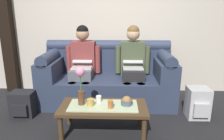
{
  "coord_description": "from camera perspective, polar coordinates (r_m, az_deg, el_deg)",
  "views": [
    {
      "loc": [
        0.18,
        -2.09,
        1.4
      ],
      "look_at": [
        0.08,
        0.88,
        0.59
      ],
      "focal_mm": 33.65,
      "sensor_mm": 36.0,
      "label": 1
    }
  ],
  "objects": [
    {
      "name": "coffee_table",
      "position": [
        2.52,
        -2.39,
        -10.61
      ],
      "size": [
        1.03,
        0.49,
        0.36
      ],
      "color": "#47331E",
      "rests_on": "ground_plane"
    },
    {
      "name": "person_right",
      "position": [
        3.35,
        5.69,
        2.31
      ],
      "size": [
        0.56,
        0.67,
        1.22
      ],
      "color": "#232326",
      "rests_on": "ground_plane"
    },
    {
      "name": "cup_near_right",
      "position": [
        2.47,
        -5.89,
        -8.75
      ],
      "size": [
        0.08,
        0.08,
        0.08
      ],
      "primitive_type": "cylinder",
      "color": "gold",
      "rests_on": "coffee_table"
    },
    {
      "name": "backpack_right",
      "position": [
        3.14,
        22.26,
        -8.31
      ],
      "size": [
        0.29,
        0.31,
        0.42
      ],
      "color": "#B7B7BC",
      "rests_on": "ground_plane"
    },
    {
      "name": "timber_pillar",
      "position": [
        4.16,
        -27.07,
        14.28
      ],
      "size": [
        0.2,
        0.2,
        2.9
      ],
      "primitive_type": "cube",
      "color": "black",
      "rests_on": "ground_plane"
    },
    {
      "name": "couch",
      "position": [
        3.42,
        -1.17,
        -2.27
      ],
      "size": [
        2.06,
        0.88,
        0.96
      ],
      "color": "#2D3851",
      "rests_on": "ground_plane"
    },
    {
      "name": "ground_plane",
      "position": [
        2.53,
        -2.61,
        -18.53
      ],
      "size": [
        14.0,
        14.0,
        0.0
      ],
      "primitive_type": "plane",
      "color": "black"
    },
    {
      "name": "cup_near_left",
      "position": [
        2.41,
        -0.41,
        -9.31
      ],
      "size": [
        0.06,
        0.06,
        0.09
      ],
      "primitive_type": "cylinder",
      "color": "#B26633",
      "rests_on": "coffee_table"
    },
    {
      "name": "cup_far_center",
      "position": [
        2.57,
        -3.63,
        -7.82
      ],
      "size": [
        0.07,
        0.07,
        0.08
      ],
      "primitive_type": "cylinder",
      "color": "white",
      "rests_on": "coffee_table"
    },
    {
      "name": "snack_bowl",
      "position": [
        2.5,
        4.01,
        -8.51
      ],
      "size": [
        0.14,
        0.14,
        0.11
      ],
      "color": "#4C5666",
      "rests_on": "coffee_table"
    },
    {
      "name": "backpack_left",
      "position": [
        3.21,
        -22.99,
        -8.51
      ],
      "size": [
        0.31,
        0.29,
        0.36
      ],
      "color": "black",
      "rests_on": "ground_plane"
    },
    {
      "name": "person_left",
      "position": [
        3.39,
        -8.0,
        2.4
      ],
      "size": [
        0.56,
        0.67,
        1.22
      ],
      "color": "#595B66",
      "rests_on": "ground_plane"
    },
    {
      "name": "back_wall_patterned",
      "position": [
        3.8,
        -0.82,
        15.93
      ],
      "size": [
        6.0,
        0.12,
        2.9
      ],
      "primitive_type": "cube",
      "color": "beige",
      "rests_on": "ground_plane"
    },
    {
      "name": "flower_vase",
      "position": [
        2.45,
        -8.5,
        -3.55
      ],
      "size": [
        0.11,
        0.11,
        0.45
      ],
      "color": "brown",
      "rests_on": "coffee_table"
    }
  ]
}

